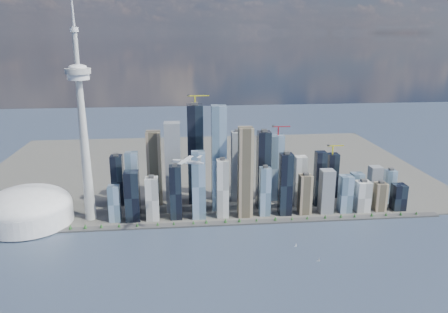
{
  "coord_description": "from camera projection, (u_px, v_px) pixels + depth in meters",
  "views": [
    {
      "loc": [
        -77.74,
        -694.05,
        435.38
      ],
      "look_at": [
        19.2,
        260.0,
        163.88
      ],
      "focal_mm": 35.0,
      "sensor_mm": 36.0,
      "label": 1
    }
  ],
  "objects": [
    {
      "name": "shoreline_trees",
      "position": [
        216.0,
        221.0,
        1027.46
      ],
      "size": [
        960.53,
        7.2,
        8.8
      ],
      "color": "#3F2D1E",
      "rests_on": "seawall"
    },
    {
      "name": "dome_stadium",
      "position": [
        28.0,
        208.0,
        1024.18
      ],
      "size": [
        200.0,
        200.0,
        86.0
      ],
      "color": "silver",
      "rests_on": "land"
    },
    {
      "name": "airplane",
      "position": [
        187.0,
        162.0,
        902.66
      ],
      "size": [
        70.13,
        62.94,
        17.96
      ],
      "rotation": [
        0.0,
        0.0,
        -0.41
      ],
      "color": "silver",
      "rests_on": "ground"
    },
    {
      "name": "sailboat_east",
      "position": [
        296.0,
        245.0,
        923.25
      ],
      "size": [
        5.98,
        2.32,
        8.26
      ],
      "rotation": [
        0.0,
        0.0,
        -0.15
      ],
      "color": "silver",
      "rests_on": "ground"
    },
    {
      "name": "seawall",
      "position": [
        216.0,
        224.0,
        1029.31
      ],
      "size": [
        1100.0,
        22.0,
        4.0
      ],
      "primitive_type": "cube",
      "color": "#383838",
      "rests_on": "ground"
    },
    {
      "name": "sailboat_west",
      "position": [
        319.0,
        260.0,
        863.78
      ],
      "size": [
        6.17,
        3.76,
        8.81
      ],
      "rotation": [
        0.0,
        0.0,
        -0.41
      ],
      "color": "silver",
      "rests_on": "ground"
    },
    {
      "name": "skyscraper_cluster",
      "position": [
        237.0,
        176.0,
        1094.42
      ],
      "size": [
        736.0,
        142.0,
        285.92
      ],
      "color": "black",
      "rests_on": "land"
    },
    {
      "name": "land",
      "position": [
        205.0,
        168.0,
        1460.21
      ],
      "size": [
        1400.0,
        900.0,
        3.0
      ],
      "primitive_type": "cube",
      "color": "#4C4C47",
      "rests_on": "ground"
    },
    {
      "name": "needle_tower",
      "position": [
        83.0,
        124.0,
        993.87
      ],
      "size": [
        56.0,
        56.0,
        550.5
      ],
      "color": "#ACACA7",
      "rests_on": "land"
    },
    {
      "name": "ground",
      "position": [
        228.0,
        282.0,
        790.54
      ],
      "size": [
        4000.0,
        4000.0,
        0.0
      ],
      "primitive_type": "plane",
      "color": "#2D3B4F",
      "rests_on": "ground"
    }
  ]
}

